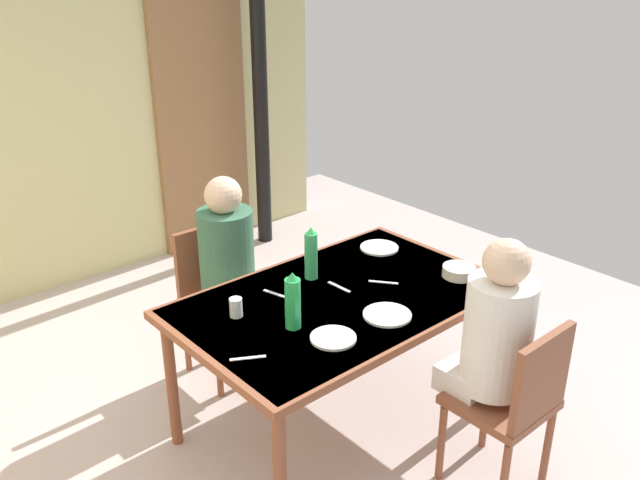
# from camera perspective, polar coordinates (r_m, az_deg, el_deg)

# --- Properties ---
(ground_plane) EXTENTS (6.25, 6.25, 0.00)m
(ground_plane) POSITION_cam_1_polar(r_m,az_deg,el_deg) (3.59, -4.94, -16.53)
(ground_plane) COLOR #C1B2AF
(wall_back) EXTENTS (4.57, 0.10, 2.81)m
(wall_back) POSITION_cam_1_polar(r_m,az_deg,el_deg) (5.00, -22.56, 11.39)
(wall_back) COLOR #C4BF86
(wall_back) RESTS_ON ground_plane
(door_wooden) EXTENTS (0.80, 0.05, 2.00)m
(door_wooden) POSITION_cam_1_polar(r_m,az_deg,el_deg) (5.51, -9.94, 9.44)
(door_wooden) COLOR olive
(door_wooden) RESTS_ON ground_plane
(stove_pipe_column) EXTENTS (0.12, 0.12, 2.81)m
(stove_pipe_column) POSITION_cam_1_polar(r_m,az_deg,el_deg) (5.41, -5.15, 13.83)
(stove_pipe_column) COLOR black
(stove_pipe_column) RESTS_ON ground_plane
(dining_table) EXTENTS (1.58, 1.00, 0.75)m
(dining_table) POSITION_cam_1_polar(r_m,az_deg,el_deg) (3.30, 1.73, -5.80)
(dining_table) COLOR brown
(dining_table) RESTS_ON ground_plane
(chair_near_diner) EXTENTS (0.40, 0.40, 0.87)m
(chair_near_diner) POSITION_cam_1_polar(r_m,az_deg,el_deg) (3.12, 16.21, -12.92)
(chair_near_diner) COLOR brown
(chair_near_diner) RESTS_ON ground_plane
(chair_far_diner) EXTENTS (0.40, 0.40, 0.87)m
(chair_far_diner) POSITION_cam_1_polar(r_m,az_deg,el_deg) (3.90, -8.71, -4.40)
(chair_far_diner) COLOR brown
(chair_far_diner) RESTS_ON ground_plane
(person_near_diner) EXTENTS (0.30, 0.37, 0.77)m
(person_near_diner) POSITION_cam_1_polar(r_m,az_deg,el_deg) (3.03, 14.66, -7.53)
(person_near_diner) COLOR silver
(person_near_diner) RESTS_ON ground_plane
(person_far_diner) EXTENTS (0.30, 0.37, 0.77)m
(person_far_diner) POSITION_cam_1_polar(r_m,az_deg,el_deg) (3.67, -7.81, -1.24)
(person_far_diner) COLOR #2E6551
(person_far_diner) RESTS_ON ground_plane
(water_bottle_green_near) EXTENTS (0.07, 0.07, 0.27)m
(water_bottle_green_near) POSITION_cam_1_polar(r_m,az_deg,el_deg) (2.96, -2.32, -5.27)
(water_bottle_green_near) COLOR green
(water_bottle_green_near) RESTS_ON dining_table
(water_bottle_green_far) EXTENTS (0.07, 0.07, 0.28)m
(water_bottle_green_far) POSITION_cam_1_polar(r_m,az_deg,el_deg) (3.39, -0.77, -1.22)
(water_bottle_green_far) COLOR #35A25E
(water_bottle_green_far) RESTS_ON dining_table
(serving_bowl_center) EXTENTS (0.17, 0.17, 0.05)m
(serving_bowl_center) POSITION_cam_1_polar(r_m,az_deg,el_deg) (3.52, 11.71, -2.62)
(serving_bowl_center) COLOR beige
(serving_bowl_center) RESTS_ON dining_table
(dinner_plate_near_left) EXTENTS (0.20, 0.20, 0.01)m
(dinner_plate_near_left) POSITION_cam_1_polar(r_m,az_deg,el_deg) (2.93, 1.13, -8.31)
(dinner_plate_near_left) COLOR white
(dinner_plate_near_left) RESTS_ON dining_table
(dinner_plate_near_right) EXTENTS (0.22, 0.22, 0.01)m
(dinner_plate_near_right) POSITION_cam_1_polar(r_m,az_deg,el_deg) (3.79, 5.05, -0.65)
(dinner_plate_near_right) COLOR white
(dinner_plate_near_right) RESTS_ON dining_table
(dinner_plate_far_center) EXTENTS (0.22, 0.22, 0.01)m
(dinner_plate_far_center) POSITION_cam_1_polar(r_m,az_deg,el_deg) (3.11, 5.72, -6.34)
(dinner_plate_far_center) COLOR white
(dinner_plate_far_center) RESTS_ON dining_table
(drinking_glass_by_near_diner) EXTENTS (0.06, 0.06, 0.09)m
(drinking_glass_by_near_diner) POSITION_cam_1_polar(r_m,az_deg,el_deg) (3.10, -7.15, -5.70)
(drinking_glass_by_near_diner) COLOR silver
(drinking_glass_by_near_diner) RESTS_ON dining_table
(cutlery_knife_near) EXTENTS (0.02, 0.15, 0.00)m
(cutlery_knife_near) POSITION_cam_1_polar(r_m,az_deg,el_deg) (3.35, 1.63, -4.00)
(cutlery_knife_near) COLOR silver
(cutlery_knife_near) RESTS_ON dining_table
(cutlery_fork_near) EXTENTS (0.05, 0.15, 0.00)m
(cutlery_fork_near) POSITION_cam_1_polar(r_m,az_deg,el_deg) (3.29, -3.75, -4.60)
(cutlery_fork_near) COLOR silver
(cutlery_fork_near) RESTS_ON dining_table
(cutlery_knife_far) EXTENTS (0.14, 0.09, 0.00)m
(cutlery_knife_far) POSITION_cam_1_polar(r_m,az_deg,el_deg) (2.82, -6.15, -9.93)
(cutlery_knife_far) COLOR silver
(cutlery_knife_far) RESTS_ON dining_table
(cutlery_fork_far) EXTENTS (0.10, 0.13, 0.00)m
(cutlery_fork_far) POSITION_cam_1_polar(r_m,az_deg,el_deg) (3.41, 5.40, -3.59)
(cutlery_fork_far) COLOR silver
(cutlery_fork_far) RESTS_ON dining_table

